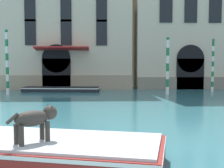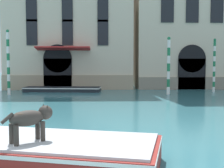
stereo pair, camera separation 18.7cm
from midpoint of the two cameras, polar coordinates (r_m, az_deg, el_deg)
palazzo_left at (r=29.82m, az=-8.03°, el=12.24°), size 11.09×7.40×13.27m
boat_foreground at (r=7.77m, az=-14.83°, el=-11.69°), size 6.50×3.78×0.65m
dog_on_deck at (r=7.21m, az=-14.53°, el=-6.13°), size 1.01×0.86×0.81m
boat_moored_near_palazzo at (r=25.21m, az=-9.49°, el=-0.94°), size 6.19×2.17×0.36m
mooring_pole_0 at (r=25.90m, az=17.75°, el=3.32°), size 0.20×0.20×4.20m
mooring_pole_1 at (r=23.51m, az=-18.85°, el=3.80°), size 0.22×0.22×4.68m
mooring_pole_2 at (r=22.91m, az=9.90°, el=3.33°), size 0.23×0.23×4.18m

